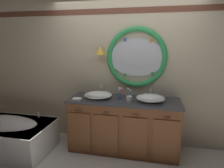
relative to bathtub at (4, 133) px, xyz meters
name	(u,v)px	position (x,y,z in m)	size (l,w,h in m)	color
ground_plane	(118,156)	(1.93, 0.20, -0.30)	(14.00, 14.00, 0.00)	silver
back_wall_assembly	(125,71)	(1.95, 0.79, 1.02)	(6.40, 0.26, 2.60)	beige
vanity_counter	(123,125)	(1.98, 0.44, 0.15)	(1.82, 0.65, 0.89)	brown
bathtub	(4,133)	(0.00, 0.00, 0.00)	(1.63, 0.87, 0.60)	white
sink_basin_left	(98,95)	(1.56, 0.42, 0.65)	(0.46, 0.46, 0.12)	white
sink_basin_right	(150,98)	(2.41, 0.42, 0.65)	(0.44, 0.44, 0.12)	white
faucet_set_left	(102,91)	(1.56, 0.67, 0.66)	(0.21, 0.13, 0.17)	silver
faucet_set_right	(151,94)	(2.41, 0.67, 0.65)	(0.23, 0.13, 0.15)	silver
toothbrush_holder_left	(119,95)	(1.91, 0.45, 0.66)	(0.08, 0.08, 0.20)	slate
toothbrush_holder_right	(129,98)	(2.08, 0.34, 0.65)	(0.09, 0.09, 0.22)	white
soap_dispenser	(122,93)	(1.92, 0.59, 0.67)	(0.06, 0.06, 0.17)	pink
folded_hand_towel	(77,99)	(1.24, 0.26, 0.61)	(0.14, 0.12, 0.03)	white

